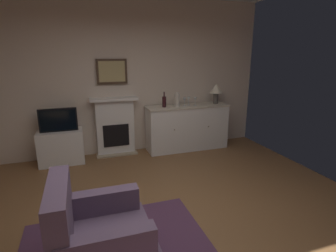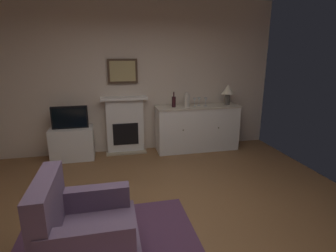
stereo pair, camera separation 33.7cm
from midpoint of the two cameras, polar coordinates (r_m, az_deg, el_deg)
ground_plane at (r=3.22m, az=-1.51°, el=-21.81°), size 5.39×5.41×0.10m
wall_rear at (r=5.20m, az=-10.51°, el=10.13°), size 5.39×0.06×2.89m
fireplace_unit at (r=5.20m, az=-13.05°, el=-0.08°), size 0.87×0.30×1.10m
framed_picture at (r=5.08m, az=-13.81°, el=11.23°), size 0.55×0.04×0.45m
sideboard_cabinet at (r=5.37m, az=2.33°, el=-0.30°), size 1.65×0.49×0.90m
table_lamp at (r=5.47m, az=8.50°, el=7.61°), size 0.26×0.26×0.40m
wine_bottle at (r=5.09m, az=-2.72°, el=5.24°), size 0.08×0.08×0.29m
wine_glass_left at (r=5.18m, az=1.70°, el=5.59°), size 0.07×0.07×0.16m
wine_glass_center at (r=5.28m, az=2.61°, el=5.75°), size 0.07×0.07×0.16m
wine_glass_right at (r=5.25m, az=4.01°, el=5.68°), size 0.07×0.07×0.16m
vase_decorative at (r=5.11m, az=0.04°, el=5.67°), size 0.11×0.11×0.28m
tv_cabinet at (r=5.12m, az=-23.61°, el=-4.17°), size 0.75×0.42×0.59m
tv_set at (r=4.97m, az=-24.23°, el=1.16°), size 0.62×0.07×0.40m
armchair at (r=2.56m, az=-18.94°, el=-21.81°), size 0.81×0.78×0.92m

